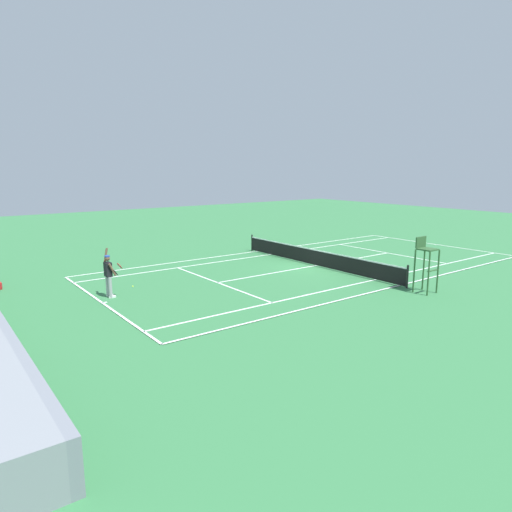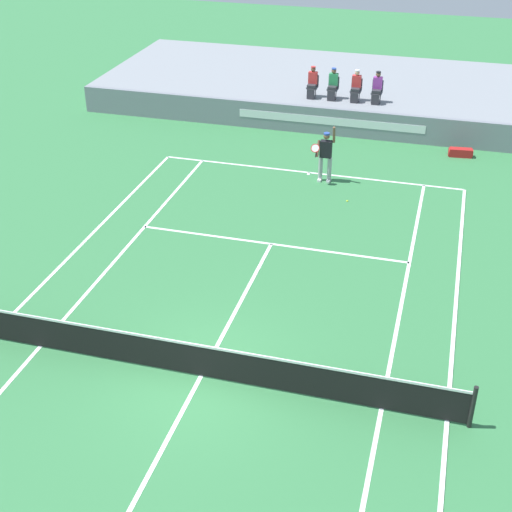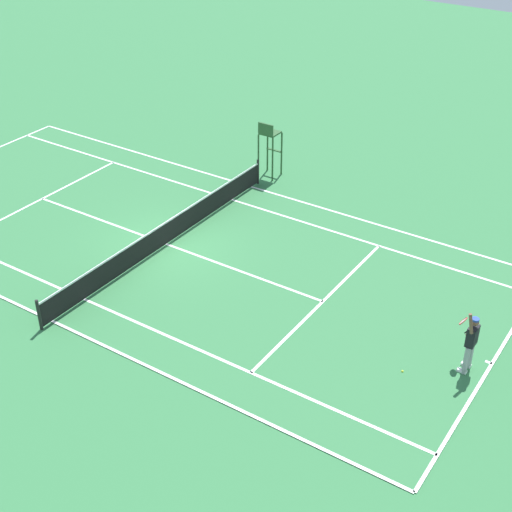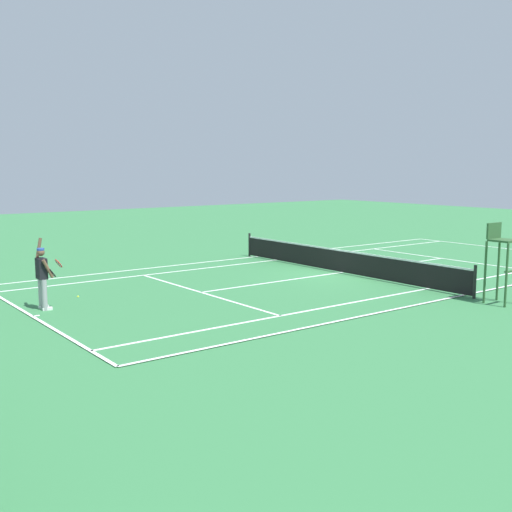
# 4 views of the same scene
# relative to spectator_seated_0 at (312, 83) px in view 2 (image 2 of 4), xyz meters

# --- Properties ---
(ground_plane) EXTENTS (80.00, 80.00, 0.00)m
(ground_plane) POSITION_rel_spectator_seated_0_xyz_m (1.03, -17.10, -1.73)
(ground_plane) COLOR #337542
(court) EXTENTS (11.08, 23.88, 0.03)m
(court) POSITION_rel_spectator_seated_0_xyz_m (1.03, -17.10, -1.72)
(court) COLOR #337542
(court) RESTS_ON ground
(net) EXTENTS (11.98, 0.10, 1.07)m
(net) POSITION_rel_spectator_seated_0_xyz_m (1.03, -17.10, -1.21)
(net) COLOR black
(net) RESTS_ON ground
(barrier_wall) EXTENTS (21.75, 0.25, 1.12)m
(barrier_wall) POSITION_rel_spectator_seated_0_xyz_m (1.03, -1.16, -1.17)
(barrier_wall) COLOR gray
(barrier_wall) RESTS_ON ground
(bleacher_platform) EXTENTS (21.75, 8.41, 1.12)m
(bleacher_platform) POSITION_rel_spectator_seated_0_xyz_m (1.03, 3.16, -1.17)
(bleacher_platform) COLOR gray
(bleacher_platform) RESTS_ON ground
(spectator_seated_0) EXTENTS (0.44, 0.60, 1.26)m
(spectator_seated_0) POSITION_rel_spectator_seated_0_xyz_m (0.00, 0.00, 0.00)
(spectator_seated_0) COLOR #474C56
(spectator_seated_0) RESTS_ON bleacher_platform
(spectator_seated_1) EXTENTS (0.44, 0.60, 1.26)m
(spectator_seated_1) POSITION_rel_spectator_seated_0_xyz_m (0.86, 0.00, 0.00)
(spectator_seated_1) COLOR #474C56
(spectator_seated_1) RESTS_ON bleacher_platform
(spectator_seated_2) EXTENTS (0.44, 0.60, 1.26)m
(spectator_seated_2) POSITION_rel_spectator_seated_0_xyz_m (1.82, 0.00, 0.00)
(spectator_seated_2) COLOR #474C56
(spectator_seated_2) RESTS_ON bleacher_platform
(spectator_seated_3) EXTENTS (0.44, 0.60, 1.26)m
(spectator_seated_3) POSITION_rel_spectator_seated_0_xyz_m (2.68, 0.00, 0.00)
(spectator_seated_3) COLOR #474C56
(spectator_seated_3) RESTS_ON bleacher_platform
(tennis_player) EXTENTS (0.76, 0.62, 2.08)m
(tennis_player) POSITION_rel_spectator_seated_0_xyz_m (1.69, -5.75, -0.74)
(tennis_player) COLOR #9E9EA3
(tennis_player) RESTS_ON ground
(tennis_ball) EXTENTS (0.07, 0.07, 0.07)m
(tennis_ball) POSITION_rel_spectator_seated_0_xyz_m (2.76, -7.19, -1.70)
(tennis_ball) COLOR #D1E533
(tennis_ball) RESTS_ON ground
(equipment_bag) EXTENTS (0.93, 0.42, 0.32)m
(equipment_bag) POSITION_rel_spectator_seated_0_xyz_m (6.27, -2.12, -1.57)
(equipment_bag) COLOR red
(equipment_bag) RESTS_ON ground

